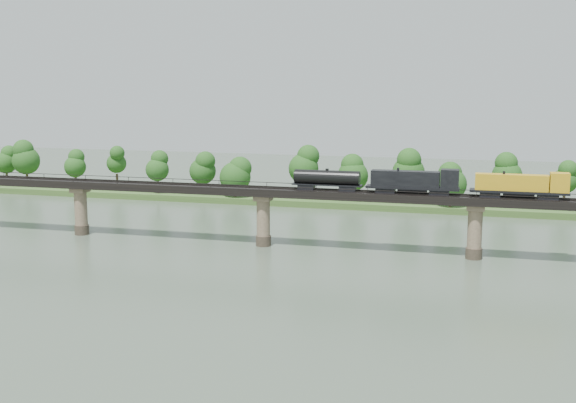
# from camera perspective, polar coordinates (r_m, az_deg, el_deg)

# --- Properties ---
(ground) EXTENTS (400.00, 400.00, 0.00)m
(ground) POSITION_cam_1_polar(r_m,az_deg,el_deg) (114.43, -6.41, -6.76)
(ground) COLOR #394839
(ground) RESTS_ON ground
(far_bank) EXTENTS (300.00, 24.00, 1.60)m
(far_bank) POSITION_cam_1_polar(r_m,az_deg,el_deg) (193.91, 2.84, 0.29)
(far_bank) COLOR #315020
(far_bank) RESTS_ON ground
(bridge) EXTENTS (236.00, 30.00, 11.50)m
(bridge) POSITION_cam_1_polar(r_m,az_deg,el_deg) (140.68, -1.96, -1.33)
(bridge) COLOR #473A2D
(bridge) RESTS_ON ground
(bridge_superstructure) EXTENTS (220.00, 4.90, 0.75)m
(bridge_superstructure) POSITION_cam_1_polar(r_m,az_deg,el_deg) (139.62, -1.98, 1.22)
(bridge_superstructure) COLOR black
(bridge_superstructure) RESTS_ON bridge
(far_treeline) EXTENTS (289.06, 17.54, 13.60)m
(far_treeline) POSITION_cam_1_polar(r_m,az_deg,el_deg) (190.39, 0.16, 2.57)
(far_treeline) COLOR #382619
(far_treeline) RESTS_ON far_bank
(freight_train) EXTENTS (68.32, 2.66, 4.70)m
(freight_train) POSITION_cam_1_polar(r_m,az_deg,el_deg) (133.23, 15.20, 1.33)
(freight_train) COLOR black
(freight_train) RESTS_ON bridge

